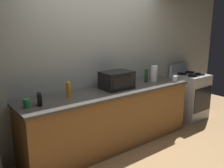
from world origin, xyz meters
The scene contains 12 objects.
ground_plane centered at (0.00, 0.00, 0.00)m, with size 8.00×8.00×0.00m, color #A87F51.
back_wall centered at (0.00, 0.81, 1.35)m, with size 6.40×0.10×2.70m, color #9EA399.
counter_run centered at (0.00, 0.40, 0.45)m, with size 2.84×0.64×0.90m.
stove_range centered at (2.00, 0.40, 0.46)m, with size 0.60×0.61×1.08m.
microwave centered at (0.13, 0.45, 1.04)m, with size 0.48×0.35×0.27m.
paper_towel_roll centered at (0.97, 0.45, 1.04)m, with size 0.12×0.12×0.27m, color white.
cordless_phone centered at (-1.12, 0.39, 0.98)m, with size 0.05×0.11×0.15m, color black.
bottle_dish_soap centered at (-0.68, 0.48, 1.01)m, with size 0.06×0.06×0.21m, color orange.
bottle_wine centered at (0.80, 0.47, 1.01)m, with size 0.06×0.06×0.23m, color #1E3F19.
mug_green centered at (-1.28, 0.40, 0.95)m, with size 0.08×0.08×0.10m, color #2D8C47.
mug_white centered at (1.24, 0.20, 0.95)m, with size 0.09×0.09×0.10m, color white.
mug_yellow centered at (0.57, 0.58, 0.94)m, with size 0.10×0.10×0.09m, color yellow.
Camera 1 is at (-2.15, -2.37, 1.85)m, focal length 38.73 mm.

